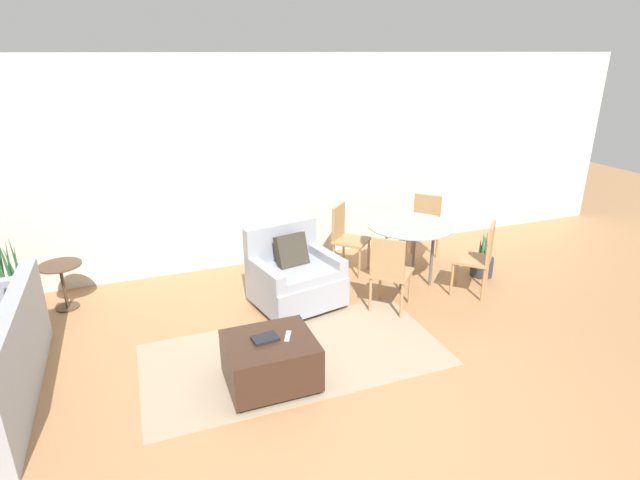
# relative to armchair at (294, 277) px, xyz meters

# --- Properties ---
(ground_plane) EXTENTS (20.00, 20.00, 0.00)m
(ground_plane) POSITION_rel_armchair_xyz_m (-0.15, -2.02, -0.35)
(ground_plane) COLOR #A3754C
(wall_back) EXTENTS (12.00, 0.06, 2.75)m
(wall_back) POSITION_rel_armchair_xyz_m (-0.15, 1.40, 1.02)
(wall_back) COLOR silver
(wall_back) RESTS_ON ground_plane
(area_rug) EXTENTS (2.88, 1.45, 0.01)m
(area_rug) POSITION_rel_armchair_xyz_m (-0.33, -0.99, -0.35)
(area_rug) COLOR gray
(area_rug) RESTS_ON ground_plane
(armchair) EXTENTS (1.06, 0.98, 0.91)m
(armchair) POSITION_rel_armchair_xyz_m (0.00, 0.00, 0.00)
(armchair) COLOR #999EA8
(armchair) RESTS_ON ground_plane
(ottoman) EXTENTS (0.77, 0.66, 0.44)m
(ottoman) POSITION_rel_armchair_xyz_m (-0.66, -1.34, -0.11)
(ottoman) COLOR #382319
(ottoman) RESTS_ON ground_plane
(book_stack) EXTENTS (0.24, 0.17, 0.03)m
(book_stack) POSITION_rel_armchair_xyz_m (-0.70, -1.32, 0.10)
(book_stack) COLOR black
(book_stack) RESTS_ON ottoman
(tv_remote_primary) EXTENTS (0.11, 0.17, 0.01)m
(tv_remote_primary) POSITION_rel_armchair_xyz_m (-0.50, -1.33, 0.10)
(tv_remote_primary) COLOR #B7B7BC
(tv_remote_primary) RESTS_ON ottoman
(potted_plant) EXTENTS (0.41, 0.41, 1.06)m
(potted_plant) POSITION_rel_armchair_xyz_m (-2.97, 0.84, -0.11)
(potted_plant) COLOR brown
(potted_plant) RESTS_ON ground_plane
(side_table) EXTENTS (0.46, 0.46, 0.54)m
(side_table) POSITION_rel_armchair_xyz_m (-2.47, 0.85, 0.03)
(side_table) COLOR #4C3828
(side_table) RESTS_ON ground_plane
(dining_table) EXTENTS (1.07, 1.07, 0.76)m
(dining_table) POSITION_rel_armchair_xyz_m (1.54, 0.08, 0.32)
(dining_table) COLOR #8C9E99
(dining_table) RESTS_ON ground_plane
(dining_chair_near_left) EXTENTS (0.59, 0.59, 0.90)m
(dining_chair_near_left) POSITION_rel_armchair_xyz_m (0.93, -0.53, 0.17)
(dining_chair_near_left) COLOR tan
(dining_chair_near_left) RESTS_ON ground_plane
(dining_chair_near_right) EXTENTS (0.59, 0.59, 0.90)m
(dining_chair_near_right) POSITION_rel_armchair_xyz_m (2.14, -0.53, 0.17)
(dining_chair_near_right) COLOR tan
(dining_chair_near_right) RESTS_ON ground_plane
(dining_chair_far_left) EXTENTS (0.59, 0.59, 0.90)m
(dining_chair_far_left) POSITION_rel_armchair_xyz_m (0.93, 0.68, 0.17)
(dining_chair_far_left) COLOR tan
(dining_chair_far_left) RESTS_ON ground_plane
(dining_chair_far_right) EXTENTS (0.59, 0.59, 0.90)m
(dining_chair_far_right) POSITION_rel_armchair_xyz_m (2.14, 0.68, 0.17)
(dining_chair_far_right) COLOR tan
(dining_chair_far_right) RESTS_ON ground_plane
(potted_plant_small) EXTENTS (0.29, 0.29, 0.66)m
(potted_plant_small) POSITION_rel_armchair_xyz_m (2.54, -0.12, -0.17)
(potted_plant_small) COLOR #333338
(potted_plant_small) RESTS_ON ground_plane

